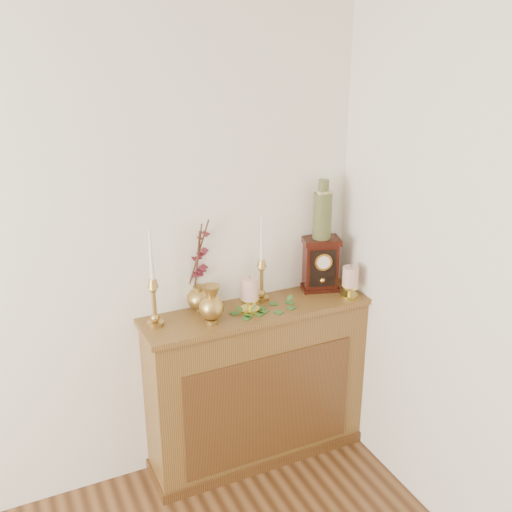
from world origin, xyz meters
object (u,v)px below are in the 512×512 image
ginger_jar (199,267)px  ceramic_vase (322,212)px  candlestick_left (153,295)px  bud_vase (211,305)px  mantel_clock (320,264)px  candlestick_center (262,273)px

ginger_jar → ceramic_vase: ceramic_vase is taller
candlestick_left → bud_vase: size_ratio=2.51×
candlestick_left → bud_vase: (0.26, -0.09, -0.07)m
ginger_jar → bud_vase: bearing=-94.5°
mantel_clock → ceramic_vase: 0.30m
candlestick_center → mantel_clock: 0.36m
ginger_jar → mantel_clock: bearing=-6.0°
ginger_jar → ceramic_vase: 0.72m
candlestick_center → mantel_clock: bearing=-0.7°
candlestick_center → bud_vase: size_ratio=2.36×
bud_vase → mantel_clock: bearing=10.8°
candlestick_left → mantel_clock: size_ratio=1.68×
ginger_jar → mantel_clock: size_ratio=1.64×
ceramic_vase → bud_vase: bearing=-169.0°
candlestick_left → ginger_jar: size_ratio=1.03×
bud_vase → ginger_jar: 0.24m
bud_vase → mantel_clock: mantel_clock is taller
candlestick_center → bud_vase: 0.37m
candlestick_center → bud_vase: bearing=-157.9°
mantel_clock → ceramic_vase: (0.00, 0.00, 0.30)m
bud_vase → ginger_jar: size_ratio=0.41×
bud_vase → ceramic_vase: 0.79m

